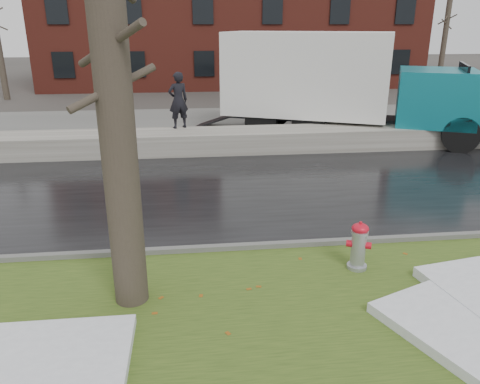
{
  "coord_description": "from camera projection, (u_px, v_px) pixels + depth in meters",
  "views": [
    {
      "loc": [
        -1.41,
        -7.31,
        4.27
      ],
      "look_at": [
        -0.39,
        1.67,
        1.0
      ],
      "focal_mm": 35.0,
      "sensor_mm": 36.0,
      "label": 1
    }
  ],
  "objects": [
    {
      "name": "ground",
      "position": [
        272.0,
        274.0,
        8.44
      ],
      "size": [
        120.0,
        120.0,
        0.0
      ],
      "primitive_type": "plane",
      "color": "#47423D",
      "rests_on": "ground"
    },
    {
      "name": "verge",
      "position": [
        286.0,
        314.0,
        7.26
      ],
      "size": [
        60.0,
        4.5,
        0.04
      ],
      "primitive_type": "cube",
      "color": "#314A18",
      "rests_on": "ground"
    },
    {
      "name": "road",
      "position": [
        243.0,
        190.0,
        12.64
      ],
      "size": [
        60.0,
        7.0,
        0.03
      ],
      "primitive_type": "cube",
      "color": "black",
      "rests_on": "ground"
    },
    {
      "name": "parking_lot",
      "position": [
        220.0,
        126.0,
        20.58
      ],
      "size": [
        60.0,
        9.0,
        0.03
      ],
      "primitive_type": "cube",
      "color": "slate",
      "rests_on": "ground"
    },
    {
      "name": "curb",
      "position": [
        263.0,
        246.0,
        9.35
      ],
      "size": [
        60.0,
        0.15,
        0.14
      ],
      "primitive_type": "cube",
      "color": "slate",
      "rests_on": "ground"
    },
    {
      "name": "snowbank",
      "position": [
        229.0,
        141.0,
        16.44
      ],
      "size": [
        60.0,
        1.6,
        0.75
      ],
      "primitive_type": "cube",
      "color": "#AEAA9F",
      "rests_on": "ground"
    },
    {
      "name": "brick_building",
      "position": [
        229.0,
        13.0,
        34.97
      ],
      "size": [
        26.0,
        12.0,
        10.0
      ],
      "primitive_type": "cube",
      "color": "maroon",
      "rests_on": "ground"
    },
    {
      "name": "bg_tree_center",
      "position": [
        115.0,
        38.0,
        30.96
      ],
      "size": [
        1.4,
        1.62,
        6.5
      ],
      "color": "brown",
      "rests_on": "ground"
    },
    {
      "name": "bg_tree_right",
      "position": [
        445.0,
        38.0,
        31.42
      ],
      "size": [
        1.4,
        1.62,
        6.5
      ],
      "color": "brown",
      "rests_on": "ground"
    },
    {
      "name": "fire_hydrant",
      "position": [
        359.0,
        244.0,
        8.42
      ],
      "size": [
        0.46,
        0.43,
        0.92
      ],
      "rotation": [
        0.0,
        0.0,
        -0.38
      ],
      "color": "#9B9EA2",
      "rests_on": "verge"
    },
    {
      "name": "tree",
      "position": [
        114.0,
        93.0,
        6.5
      ],
      "size": [
        1.18,
        1.37,
        6.6
      ],
      "rotation": [
        0.0,
        0.0,
        0.26
      ],
      "color": "brown",
      "rests_on": "verge"
    },
    {
      "name": "box_truck",
      "position": [
        339.0,
        83.0,
        17.95
      ],
      "size": [
        11.69,
        6.58,
        3.98
      ],
      "rotation": [
        0.0,
        0.0,
        -0.41
      ],
      "color": "black",
      "rests_on": "ground"
    },
    {
      "name": "worker",
      "position": [
        178.0,
        100.0,
        16.36
      ],
      "size": [
        0.83,
        0.7,
        1.96
      ],
      "primitive_type": "imported",
      "rotation": [
        0.0,
        0.0,
        3.51
      ],
      "color": "black",
      "rests_on": "snowbank"
    },
    {
      "name": "snow_patch_near",
      "position": [
        479.0,
        316.0,
        7.03
      ],
      "size": [
        3.17,
        2.84,
        0.16
      ],
      "primitive_type": "cube",
      "rotation": [
        0.0,
        0.0,
        0.39
      ],
      "color": "white",
      "rests_on": "verge"
    },
    {
      "name": "snow_patch_far",
      "position": [
        45.0,
        360.0,
        6.14
      ],
      "size": [
        2.2,
        1.6,
        0.14
      ],
      "primitive_type": "cube",
      "rotation": [
        0.0,
        0.0,
        -0.0
      ],
      "color": "white",
      "rests_on": "verge"
    }
  ]
}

